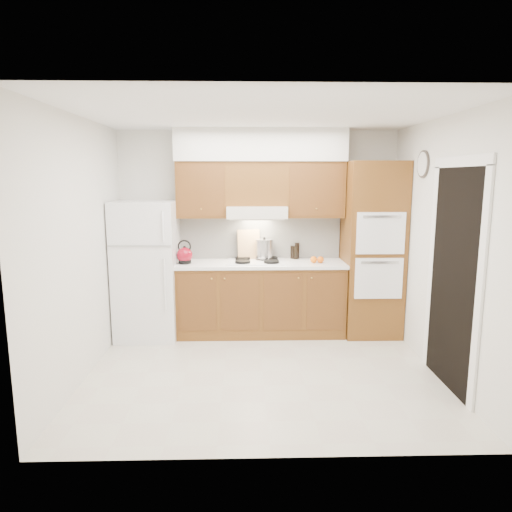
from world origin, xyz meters
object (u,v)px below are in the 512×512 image
at_px(fridge, 147,270).
at_px(kettle, 185,255).
at_px(oven_cabinet, 372,250).
at_px(stock_pot, 264,249).

bearing_deg(fridge, kettle, -1.79).
bearing_deg(fridge, oven_cabinet, 0.70).
xyz_separation_m(fridge, kettle, (0.47, -0.01, 0.19)).
xyz_separation_m(oven_cabinet, kettle, (-2.37, -0.05, -0.05)).
relative_size(oven_cabinet, kettle, 11.16).
distance_m(oven_cabinet, stock_pot, 1.37).
xyz_separation_m(oven_cabinet, stock_pot, (-1.36, 0.16, -0.01)).
height_order(fridge, kettle, fridge).
bearing_deg(fridge, stock_pot, 7.56).
relative_size(fridge, kettle, 8.73).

